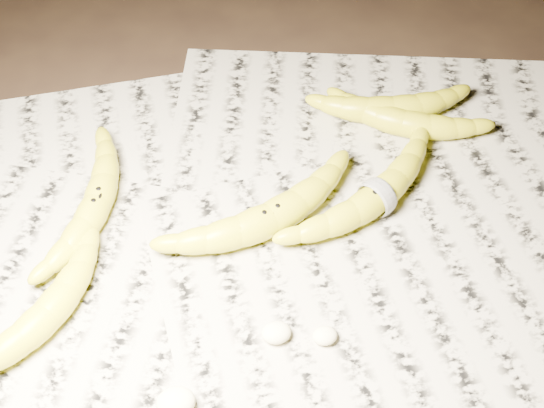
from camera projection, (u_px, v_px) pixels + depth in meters
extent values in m
plane|color=black|center=(270.00, 268.00, 0.84)|extent=(3.00, 3.00, 0.00)
cube|color=#A8A290|center=(265.00, 238.00, 0.87)|extent=(0.90, 0.70, 0.01)
torus|color=white|center=(377.00, 195.00, 0.88)|extent=(0.03, 0.04, 0.05)
ellipsoid|color=#FFF5C5|center=(175.00, 400.00, 0.72)|extent=(0.04, 0.03, 0.02)
ellipsoid|color=#FFF5C5|center=(276.00, 331.00, 0.77)|extent=(0.03, 0.03, 0.02)
ellipsoid|color=#FFF5C5|center=(325.00, 334.00, 0.77)|extent=(0.03, 0.02, 0.02)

